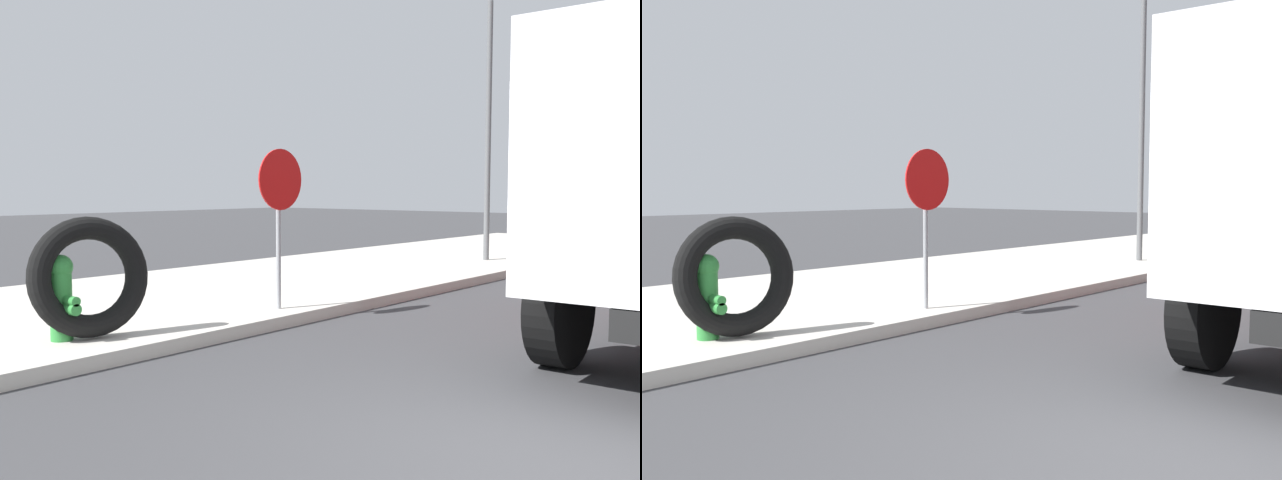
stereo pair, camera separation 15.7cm
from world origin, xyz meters
The scene contains 6 objects.
ground_plane centered at (0.00, 0.00, 0.00)m, with size 80.00×80.00×0.00m, color #38383A.
sidewalk_curb centered at (0.00, 6.50, 0.07)m, with size 36.00×5.00×0.15m, color #BCB7AD.
fire_hydrant centered at (-0.40, 4.80, 0.61)m, with size 0.25×0.56×0.86m.
loose_tire centered at (-0.15, 4.69, 0.77)m, with size 1.23×1.23×0.23m, color black.
stop_sign centered at (2.34, 4.39, 1.53)m, with size 0.76×0.08×2.00m.
street_light_pole centered at (9.54, 5.17, 2.84)m, with size 0.12×0.12×5.37m, color #595B5E.
Camera 1 is at (-4.04, -1.59, 1.67)m, focal length 39.36 mm.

